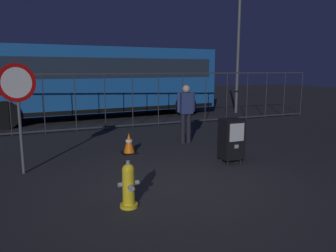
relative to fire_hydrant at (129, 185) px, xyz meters
The scene contains 9 objects.
ground_plane 1.28m from the fire_hydrant, 26.25° to the left, with size 60.00×60.00×0.00m, color #262628.
fire_hydrant is the anchor object (origin of this frame).
newspaper_box_primary 3.14m from the fire_hydrant, 26.48° to the left, with size 0.48×0.42×1.02m.
stop_sign 3.13m from the fire_hydrant, 121.89° to the left, with size 0.71×0.31×2.23m.
pedestrian 4.65m from the fire_hydrant, 52.80° to the left, with size 0.55×0.22×1.67m.
traffic_cone 3.28m from the fire_hydrant, 73.54° to the left, with size 0.36×0.36×0.53m.
fence_barrier 6.77m from the fire_hydrant, 80.57° to the left, with size 18.03×0.04×2.00m.
bus_near 9.84m from the fire_hydrant, 81.52° to the left, with size 10.63×3.29×3.00m.
street_light_far_left 12.25m from the fire_hydrant, 47.32° to the left, with size 0.32×0.32×6.52m.
Camera 1 is at (-2.41, -5.16, 2.12)m, focal length 34.80 mm.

